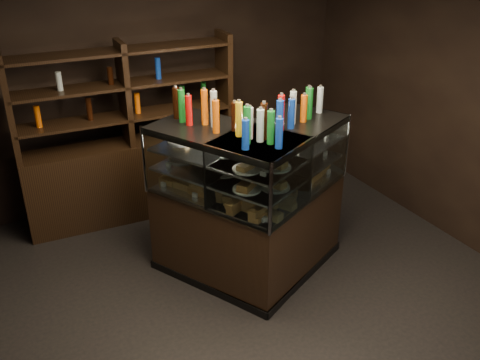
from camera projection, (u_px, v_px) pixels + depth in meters
name	position (u px, v px, depth m)	size (l,w,h in m)	color
ground	(249.00, 304.00, 4.80)	(5.00, 5.00, 0.00)	black
room_shell	(250.00, 96.00, 3.94)	(5.02, 5.02, 3.01)	black
display_case	(252.00, 228.00, 5.02)	(1.85, 1.53, 1.49)	black
food_display	(253.00, 171.00, 4.75)	(1.45, 1.19, 0.46)	#B46C40
bottles_top	(254.00, 114.00, 4.52)	(1.28, 1.05, 0.30)	#D8590A
potted_conifer	(221.00, 182.00, 5.88)	(0.41, 0.41, 0.87)	black
back_shelving	(132.00, 166.00, 5.99)	(2.36, 0.55, 2.00)	black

